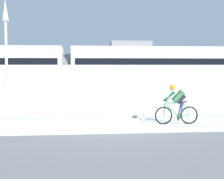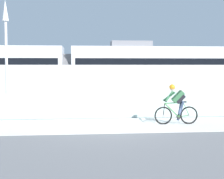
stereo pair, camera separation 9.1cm
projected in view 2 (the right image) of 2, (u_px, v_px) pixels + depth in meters
name	position (u px, v px, depth m)	size (l,w,h in m)	color
ground_plane	(113.00, 125.00, 13.01)	(200.00, 200.00, 0.00)	slate
bike_path_deck	(113.00, 125.00, 13.01)	(32.00, 3.20, 0.01)	silver
glass_parapet	(109.00, 105.00, 14.80)	(32.00, 0.05, 1.14)	#ADC6C1
concrete_barrier_wall	(106.00, 89.00, 16.55)	(32.00, 0.36, 2.39)	silver
tram_rail_near	(103.00, 106.00, 19.10)	(32.00, 0.08, 0.01)	#595654
tram_rail_far	(101.00, 104.00, 20.52)	(32.00, 0.08, 0.01)	#595654
tram	(67.00, 74.00, 19.49)	(22.56, 2.54, 3.81)	silver
cyclist_on_bike	(176.00, 105.00, 13.19)	(1.77, 0.58, 1.61)	black
lamp_post_antenna	(6.00, 44.00, 14.49)	(0.28, 0.28, 5.20)	gray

